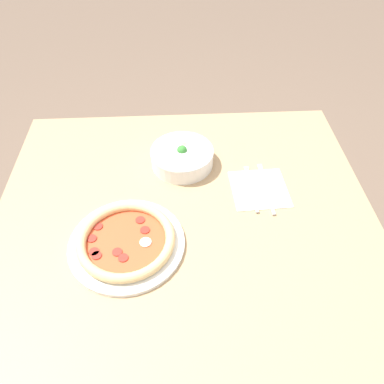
# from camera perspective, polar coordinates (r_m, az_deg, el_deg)

# --- Properties ---
(ground_plane) EXTENTS (8.00, 8.00, 0.00)m
(ground_plane) POSITION_cam_1_polar(r_m,az_deg,el_deg) (1.71, -0.73, -19.44)
(ground_plane) COLOR brown
(dining_table) EXTENTS (1.10, 0.98, 0.73)m
(dining_table) POSITION_cam_1_polar(r_m,az_deg,el_deg) (1.16, -1.02, -6.38)
(dining_table) COLOR tan
(dining_table) RESTS_ON ground_plane
(pizza) EXTENTS (0.31, 0.31, 0.04)m
(pizza) POSITION_cam_1_polar(r_m,az_deg,el_deg) (1.01, -9.98, -7.41)
(pizza) COLOR white
(pizza) RESTS_ON dining_table
(bowl) EXTENTS (0.20, 0.20, 0.07)m
(bowl) POSITION_cam_1_polar(r_m,az_deg,el_deg) (1.21, -1.56, 5.51)
(bowl) COLOR white
(bowl) RESTS_ON dining_table
(napkin) EXTENTS (0.17, 0.17, 0.00)m
(napkin) POSITION_cam_1_polar(r_m,az_deg,el_deg) (1.16, 10.22, 0.45)
(napkin) COLOR white
(napkin) RESTS_ON dining_table
(fork) EXTENTS (0.02, 0.20, 0.00)m
(fork) POSITION_cam_1_polar(r_m,az_deg,el_deg) (1.15, 9.05, 0.47)
(fork) COLOR silver
(fork) RESTS_ON napkin
(knife) EXTENTS (0.02, 0.22, 0.01)m
(knife) POSITION_cam_1_polar(r_m,az_deg,el_deg) (1.16, 11.34, 0.28)
(knife) COLOR silver
(knife) RESTS_ON napkin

